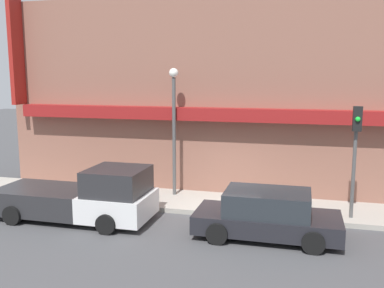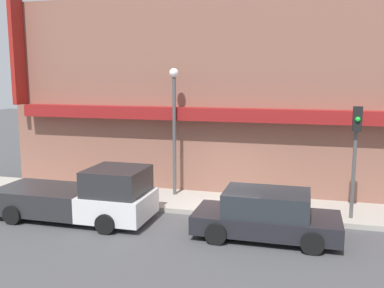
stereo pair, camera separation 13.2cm
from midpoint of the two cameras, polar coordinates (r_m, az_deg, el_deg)
ground_plane at (r=15.07m, az=3.63°, el=-9.76°), size 80.00×80.00×0.00m
sidewalk at (r=16.24m, az=4.51°, el=-8.04°), size 36.00×2.56×0.17m
building at (r=18.26m, az=6.16°, el=6.35°), size 19.80×3.80×9.14m
pickup_truck at (r=15.04m, az=-14.45°, el=-6.87°), size 5.43×2.29×1.87m
parked_car at (r=13.30m, az=9.69°, el=-9.30°), size 4.36×2.11×1.45m
fire_hydrant at (r=15.19m, az=13.49°, el=-7.67°), size 0.21×0.21×0.76m
street_lamp at (r=16.64m, az=-2.65°, el=3.80°), size 0.36×0.36×4.98m
traffic_light at (r=14.79m, az=20.75°, el=0.23°), size 0.28×0.42×3.73m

